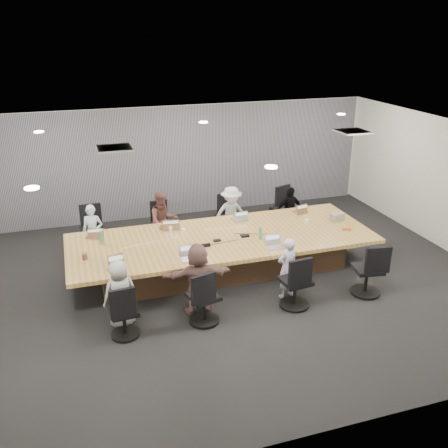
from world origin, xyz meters
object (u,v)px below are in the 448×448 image
object	(u,v)px
conference_table	(222,252)
laptop_4	(116,269)
chair_7	(367,273)
laptop_6	(276,247)
snack_packet	(346,228)
person_3	(289,211)
chair_5	(204,301)
person_2	(231,214)
person_0	(93,233)
bottle_green_right	(260,233)
laptop_3	(300,212)
person_5	(198,279)
chair_0	(93,234)
stapler	(206,245)
laptop_2	(239,219)
laptop_5	(190,259)
mug_brown	(85,256)
bottle_clear	(171,232)
person_1	(163,221)
chair_6	(295,285)
laptop_0	(94,236)
chair_4	(124,316)
chair_3	(283,212)
canvas_bag	(337,217)
person_6	(287,268)
person_4	(120,293)
bottle_green_left	(101,238)
laptop_1	(168,227)
chair_1	(161,228)

from	to	relation	value
conference_table	laptop_4	bearing A→B (deg)	-159.80
chair_7	laptop_6	xyz separation A→B (m)	(-1.44, 0.90, 0.32)
chair_7	snack_packet	bearing A→B (deg)	86.57
person_3	laptop_6	bearing A→B (deg)	-125.74
chair_5	person_2	world-z (taller)	person_2
person_0	bottle_green_right	world-z (taller)	person_0
laptop_3	person_5	size ratio (longest dim) A/B	0.23
chair_0	person_0	distance (m)	0.39
bottle_green_right	stapler	size ratio (longest dim) A/B	1.41
laptop_2	person_5	size ratio (longest dim) A/B	0.24
person_0	laptop_6	world-z (taller)	person_0
laptop_2	laptop_5	xyz separation A→B (m)	(-1.50, -1.60, 0.00)
laptop_2	conference_table	bearing A→B (deg)	48.16
mug_brown	bottle_clear	bearing A→B (deg)	17.43
person_0	snack_packet	distance (m)	5.26
chair_7	person_0	distance (m)	5.57
laptop_2	laptop_4	bearing A→B (deg)	26.21
laptop_3	person_1	bearing A→B (deg)	-21.66
chair_6	person_0	xyz separation A→B (m)	(-3.21, 3.05, 0.18)
snack_packet	laptop_0	bearing A→B (deg)	166.26
chair_5	laptop_0	world-z (taller)	chair_5
chair_5	person_3	distance (m)	4.24
bottle_clear	snack_packet	xyz separation A→B (m)	(3.51, -0.72, -0.09)
mug_brown	snack_packet	size ratio (longest dim) A/B	0.64
conference_table	chair_4	bearing A→B (deg)	-141.98
chair_3	person_3	xyz separation A→B (m)	(0.00, -0.35, 0.16)
laptop_4	canvas_bag	xyz separation A→B (m)	(4.78, 0.91, 0.07)
person_6	stapler	size ratio (longest dim) A/B	6.69
person_4	person_5	size ratio (longest dim) A/B	0.91
person_1	laptop_2	world-z (taller)	person_1
laptop_4	person_5	bearing A→B (deg)	-33.73
chair_3	person_1	bearing A→B (deg)	-11.63
person_1	bottle_green_left	size ratio (longest dim) A/B	5.09
chair_4	bottle_green_left	distance (m)	2.14
bottle_green_left	canvas_bag	bearing A→B (deg)	-3.09
laptop_6	person_4	bearing A→B (deg)	-168.05
chair_4	person_5	xyz separation A→B (m)	(1.31, 0.35, 0.27)
chair_0	laptop_2	bearing A→B (deg)	160.72
chair_0	bottle_green_right	world-z (taller)	bottle_green_right
laptop_1	person_2	size ratio (longest dim) A/B	0.27
chair_1	laptop_4	bearing A→B (deg)	59.85
conference_table	chair_4	xyz separation A→B (m)	(-2.17, -1.70, -0.03)
chair_7	bottle_green_left	distance (m)	5.01
chair_5	person_2	distance (m)	3.41
person_3	mug_brown	distance (m)	4.98
chair_4	person_6	size ratio (longest dim) A/B	0.63
chair_3	person_4	size ratio (longest dim) A/B	0.71
laptop_1	chair_7	bearing A→B (deg)	151.00
chair_7	chair_3	bearing A→B (deg)	102.31
person_6	bottle_clear	distance (m)	2.44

